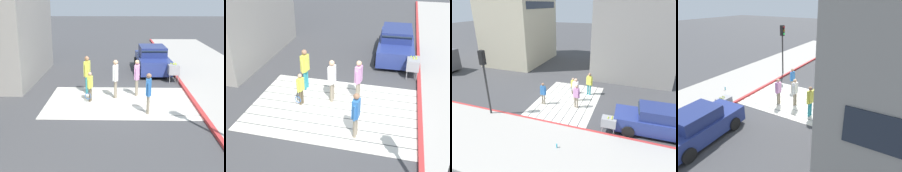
# 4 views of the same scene
# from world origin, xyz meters

# --- Properties ---
(ground_plane) EXTENTS (120.00, 120.00, 0.00)m
(ground_plane) POSITION_xyz_m (0.00, 0.00, 0.00)
(ground_plane) COLOR #424244
(crosswalk_stripes) EXTENTS (6.40, 4.35, 0.01)m
(crosswalk_stripes) POSITION_xyz_m (0.00, -0.00, 0.01)
(crosswalk_stripes) COLOR silver
(crosswalk_stripes) RESTS_ON ground
(curb_painted) EXTENTS (0.16, 40.00, 0.13)m
(curb_painted) POSITION_xyz_m (-3.25, 0.00, 0.07)
(curb_painted) COLOR #BC3333
(curb_painted) RESTS_ON ground
(car_parked_near_curb) EXTENTS (2.08, 4.35, 1.57)m
(car_parked_near_curb) POSITION_xyz_m (-2.00, -5.81, 0.73)
(car_parked_near_curb) COLOR navy
(car_parked_near_curb) RESTS_ON ground
(tennis_ball_cart) EXTENTS (0.56, 0.80, 1.02)m
(tennis_ball_cart) POSITION_xyz_m (-2.90, -3.43, 0.70)
(tennis_ball_cart) COLOR #99999E
(tennis_ball_cart) RESTS_ON ground
(pedestrian_adult_lead) EXTENTS (0.24, 0.48, 1.65)m
(pedestrian_adult_lead) POSITION_xyz_m (-1.12, 1.42, 0.96)
(pedestrian_adult_lead) COLOR gray
(pedestrian_adult_lead) RESTS_ON ground
(pedestrian_adult_trailing) EXTENTS (0.25, 0.51, 1.77)m
(pedestrian_adult_trailing) POSITION_xyz_m (0.19, -0.56, 1.03)
(pedestrian_adult_trailing) COLOR gray
(pedestrian_adult_trailing) RESTS_ON ground
(pedestrian_adult_side) EXTENTS (0.27, 0.49, 1.70)m
(pedestrian_adult_side) POSITION_xyz_m (-0.79, -0.92, 0.99)
(pedestrian_adult_side) COLOR gray
(pedestrian_adult_side) RESTS_ON ground
(pedestrian_teen_behind) EXTENTS (0.29, 0.52, 1.80)m
(pedestrian_teen_behind) POSITION_xyz_m (1.55, -1.26, 1.05)
(pedestrian_teen_behind) COLOR teal
(pedestrian_teen_behind) RESTS_ON ground
(pedestrian_child_with_racket) EXTENTS (0.33, 0.42, 1.34)m
(pedestrian_child_with_racket) POSITION_xyz_m (1.31, -0.00, 0.75)
(pedestrian_child_with_racket) COLOR brown
(pedestrian_child_with_racket) RESTS_ON ground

